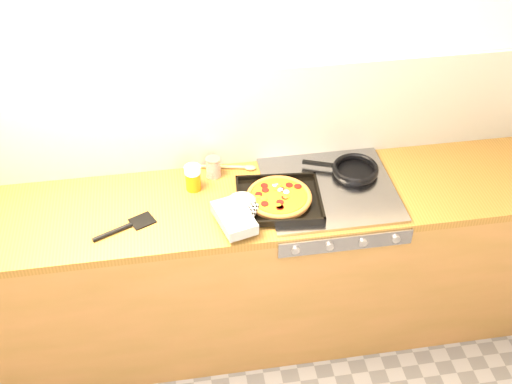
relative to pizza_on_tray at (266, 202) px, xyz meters
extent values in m
plane|color=#BDB29F|center=(-0.14, 0.39, 0.31)|extent=(3.20, 0.00, 3.20)
cube|color=white|center=(-0.14, 0.38, 0.21)|extent=(3.20, 0.02, 0.50)
cube|color=#8E5D36|center=(-0.14, 0.09, -0.51)|extent=(3.20, 0.60, 0.86)
cube|color=brown|center=(-0.14, 0.09, -0.06)|extent=(3.20, 0.60, 0.04)
cube|color=gray|center=(0.31, -0.21, -0.09)|extent=(0.60, 0.03, 0.08)
cylinder|color=#A5A5AA|center=(0.09, -0.23, -0.09)|extent=(0.04, 0.02, 0.04)
cylinder|color=#A5A5AA|center=(0.24, -0.23, -0.09)|extent=(0.04, 0.02, 0.04)
cylinder|color=#A5A5AA|center=(0.39, -0.23, -0.09)|extent=(0.04, 0.02, 0.04)
cylinder|color=#A5A5AA|center=(0.54, -0.23, -0.09)|extent=(0.04, 0.02, 0.04)
cube|color=gray|center=(0.31, 0.09, -0.04)|extent=(0.60, 0.56, 0.02)
cube|color=black|center=(0.06, 0.03, -0.02)|extent=(0.41, 0.36, 0.01)
cube|color=black|center=(0.08, 0.19, -0.01)|extent=(0.38, 0.04, 0.02)
cube|color=black|center=(0.05, -0.13, -0.01)|extent=(0.38, 0.04, 0.02)
cube|color=black|center=(0.24, 0.01, -0.01)|extent=(0.04, 0.33, 0.02)
cube|color=black|center=(-0.12, 0.04, -0.01)|extent=(0.04, 0.33, 0.02)
cylinder|color=#9C652D|center=(0.06, 0.03, -0.01)|extent=(0.31, 0.31, 0.02)
torus|color=#9C652D|center=(0.06, 0.03, 0.00)|extent=(0.32, 0.32, 0.02)
cylinder|color=orange|center=(0.06, 0.03, 0.01)|extent=(0.27, 0.27, 0.01)
cylinder|color=maroon|center=(0.09, 0.01, 0.01)|extent=(0.04, 0.04, 0.00)
cylinder|color=maroon|center=(0.01, 0.10, 0.01)|extent=(0.04, 0.04, 0.00)
cylinder|color=maroon|center=(0.05, -0.06, 0.01)|extent=(0.04, 0.04, 0.00)
cylinder|color=maroon|center=(-0.03, 0.05, 0.01)|extent=(0.04, 0.04, 0.00)
cylinder|color=maroon|center=(0.12, 0.09, 0.01)|extent=(0.04, 0.04, 0.00)
cylinder|color=maroon|center=(0.08, 0.07, 0.01)|extent=(0.04, 0.04, 0.00)
cylinder|color=maroon|center=(-0.01, -0.02, 0.01)|extent=(0.04, 0.04, 0.00)
cylinder|color=maroon|center=(0.16, 0.07, 0.01)|extent=(0.04, 0.04, 0.00)
cylinder|color=maroon|center=(0.05, -0.06, 0.01)|extent=(0.04, 0.04, 0.00)
cylinder|color=maroon|center=(0.06, -0.02, 0.01)|extent=(0.04, 0.04, 0.00)
cylinder|color=maroon|center=(0.01, 0.07, 0.01)|extent=(0.04, 0.04, 0.00)
ellipsoid|color=gold|center=(-0.01, 0.02, 0.01)|extent=(0.03, 0.02, 0.01)
ellipsoid|color=gold|center=(-0.03, 0.03, 0.01)|extent=(0.03, 0.02, 0.01)
ellipsoid|color=gold|center=(0.06, 0.07, 0.01)|extent=(0.03, 0.02, 0.01)
ellipsoid|color=gold|center=(0.06, 0.11, 0.01)|extent=(0.03, 0.02, 0.01)
ellipsoid|color=gold|center=(0.04, -0.04, 0.01)|extent=(0.03, 0.02, 0.01)
ellipsoid|color=gold|center=(0.09, 0.01, 0.01)|extent=(0.03, 0.02, 0.01)
ellipsoid|color=gold|center=(0.08, 0.02, 0.01)|extent=(0.03, 0.02, 0.01)
ellipsoid|color=gold|center=(-0.01, 0.01, 0.01)|extent=(0.03, 0.02, 0.01)
ellipsoid|color=gold|center=(0.07, 0.09, 0.01)|extent=(0.03, 0.02, 0.01)
ellipsoid|color=silver|center=(0.06, 0.10, 0.01)|extent=(0.03, 0.03, 0.01)
ellipsoid|color=silver|center=(0.07, 0.06, 0.01)|extent=(0.03, 0.03, 0.01)
ellipsoid|color=silver|center=(0.10, 0.04, 0.01)|extent=(0.03, 0.03, 0.01)
cube|color=black|center=(-0.16, -0.09, 0.01)|extent=(0.19, 0.25, 0.05)
ellipsoid|color=black|center=(-0.11, 0.01, 0.01)|extent=(0.14, 0.14, 0.05)
cylinder|color=black|center=(-0.08, -0.07, 0.01)|extent=(0.09, 0.11, 0.05)
cylinder|color=black|center=(0.46, 0.18, -0.02)|extent=(0.26, 0.26, 0.01)
torus|color=black|center=(0.46, 0.18, 0.00)|extent=(0.29, 0.29, 0.02)
cube|color=black|center=(0.30, 0.24, 0.00)|extent=(0.15, 0.08, 0.01)
cylinder|color=maroon|center=(-0.21, 0.28, 0.01)|extent=(0.09, 0.09, 0.09)
cylinder|color=#B2B2B7|center=(-0.21, 0.28, 0.06)|extent=(0.09, 0.09, 0.01)
cylinder|color=#B2B2B7|center=(-0.21, 0.28, -0.04)|extent=(0.09, 0.09, 0.01)
cylinder|color=#CF630C|center=(-0.31, 0.20, 0.01)|extent=(0.09, 0.09, 0.09)
cylinder|color=silver|center=(-0.31, 0.20, 0.07)|extent=(0.09, 0.09, 0.03)
cylinder|color=#B3824C|center=(-0.17, 0.33, -0.03)|extent=(0.26, 0.07, 0.02)
ellipsoid|color=#B3824C|center=(-0.03, 0.31, -0.03)|extent=(0.07, 0.05, 0.02)
cube|color=black|center=(-0.55, 0.01, -0.04)|extent=(0.13, 0.12, 0.01)
cylinder|color=black|center=(-0.68, -0.05, -0.03)|extent=(0.17, 0.09, 0.02)
camera|label=1|loc=(-0.39, -2.15, 1.85)|focal=45.00mm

